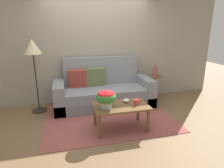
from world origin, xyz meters
The scene contains 11 objects.
ground_plane centered at (0.00, 0.00, 0.00)m, with size 14.00×14.00×0.00m, color brown.
wall_back centered at (0.00, 1.35, 1.36)m, with size 6.40×0.12×2.72m, color gray.
area_rug centered at (0.00, 0.18, 0.01)m, with size 2.56×1.94×0.01m, color #994C47.
couch centered at (0.04, 0.87, 0.34)m, with size 2.29×0.91×1.13m.
coffee_table centered at (0.11, -0.35, 0.40)m, with size 0.99×0.59×0.47m.
side_table centered at (1.41, 0.94, 0.43)m, with size 0.36×0.36×0.62m.
floor_lamp centered at (-1.44, 0.86, 1.32)m, with size 0.36×0.36×1.59m.
potted_plant centered at (-0.17, -0.40, 0.66)m, with size 0.35×0.35×0.31m.
coffee_mug centered at (0.38, -0.40, 0.52)m, with size 0.13×0.09×0.10m.
snack_bowl centered at (0.25, -0.23, 0.51)m, with size 0.12×0.12×0.06m.
table_vase centered at (1.40, 0.94, 0.74)m, with size 0.12×0.12×0.29m.
Camera 1 is at (-0.83, -3.42, 1.79)m, focal length 30.85 mm.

